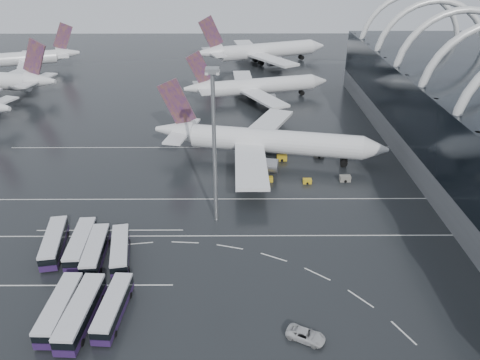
{
  "coord_description": "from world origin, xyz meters",
  "views": [
    {
      "loc": [
        0.52,
        -75.18,
        49.58
      ],
      "look_at": [
        0.95,
        7.31,
        7.0
      ],
      "focal_mm": 35.0,
      "sensor_mm": 36.0,
      "label": 1
    }
  ],
  "objects_px": {
    "airliner_gate_c": "(261,51)",
    "bus_row_near_d": "(120,250)",
    "bus_row_near_a": "(54,242)",
    "bus_row_far_c": "(113,307)",
    "gse_cart_belly_e": "(282,158)",
    "bus_row_near_c": "(96,250)",
    "van_curve_a": "(306,335)",
    "jet_remote_far": "(29,58)",
    "airliner_gate_b": "(255,87)",
    "gse_cart_belly_b": "(319,155)",
    "bus_row_far_b": "(81,312)",
    "airliner_main": "(264,141)",
    "bus_row_far_a": "(60,308)",
    "floodlight_mast": "(214,130)",
    "gse_cart_belly_d": "(345,178)",
    "gse_cart_belly_c": "(268,179)",
    "gse_cart_belly_a": "(307,181)",
    "bus_row_near_b": "(81,244)"
  },
  "relations": [
    {
      "from": "gse_cart_belly_a",
      "to": "gse_cart_belly_e",
      "type": "height_order",
      "value": "gse_cart_belly_e"
    },
    {
      "from": "bus_row_near_a",
      "to": "bus_row_near_b",
      "type": "relative_size",
      "value": 1.01
    },
    {
      "from": "bus_row_near_c",
      "to": "van_curve_a",
      "type": "relative_size",
      "value": 2.37
    },
    {
      "from": "van_curve_a",
      "to": "bus_row_far_b",
      "type": "bearing_deg",
      "value": 110.3
    },
    {
      "from": "gse_cart_belly_e",
      "to": "bus_row_near_a",
      "type": "bearing_deg",
      "value": -138.83
    },
    {
      "from": "bus_row_near_a",
      "to": "gse_cart_belly_b",
      "type": "relative_size",
      "value": 5.64
    },
    {
      "from": "airliner_gate_b",
      "to": "bus_row_near_c",
      "type": "relative_size",
      "value": 3.92
    },
    {
      "from": "gse_cart_belly_a",
      "to": "jet_remote_far",
      "type": "bearing_deg",
      "value": 134.75
    },
    {
      "from": "airliner_gate_b",
      "to": "gse_cart_belly_b",
      "type": "height_order",
      "value": "airliner_gate_b"
    },
    {
      "from": "jet_remote_far",
      "to": "gse_cart_belly_c",
      "type": "distance_m",
      "value": 140.99
    },
    {
      "from": "airliner_main",
      "to": "jet_remote_far",
      "type": "relative_size",
      "value": 1.37
    },
    {
      "from": "bus_row_near_d",
      "to": "bus_row_far_b",
      "type": "distance_m",
      "value": 15.46
    },
    {
      "from": "bus_row_near_a",
      "to": "bus_row_near_c",
      "type": "relative_size",
      "value": 1.04
    },
    {
      "from": "jet_remote_far",
      "to": "bus_row_far_c",
      "type": "height_order",
      "value": "jet_remote_far"
    },
    {
      "from": "airliner_gate_b",
      "to": "airliner_gate_c",
      "type": "bearing_deg",
      "value": 70.05
    },
    {
      "from": "airliner_gate_c",
      "to": "bus_row_near_c",
      "type": "xyz_separation_m",
      "value": [
        -34.83,
        -143.14,
        -3.74
      ]
    },
    {
      "from": "bus_row_far_c",
      "to": "gse_cart_belly_a",
      "type": "bearing_deg",
      "value": -35.35
    },
    {
      "from": "airliner_gate_c",
      "to": "bus_row_far_b",
      "type": "height_order",
      "value": "airliner_gate_c"
    },
    {
      "from": "bus_row_near_d",
      "to": "gse_cart_belly_a",
      "type": "xyz_separation_m",
      "value": [
        36.26,
        28.04,
        -1.15
      ]
    },
    {
      "from": "airliner_main",
      "to": "gse_cart_belly_a",
      "type": "height_order",
      "value": "airliner_main"
    },
    {
      "from": "airliner_main",
      "to": "bus_row_far_a",
      "type": "bearing_deg",
      "value": -108.85
    },
    {
      "from": "bus_row_near_a",
      "to": "bus_row_far_c",
      "type": "height_order",
      "value": "bus_row_near_a"
    },
    {
      "from": "bus_row_near_d",
      "to": "gse_cart_belly_e",
      "type": "xyz_separation_m",
      "value": [
        31.51,
        40.5,
        -1.0
      ]
    },
    {
      "from": "jet_remote_far",
      "to": "van_curve_a",
      "type": "relative_size",
      "value": 7.74
    },
    {
      "from": "airliner_gate_c",
      "to": "bus_row_far_c",
      "type": "relative_size",
      "value": 4.72
    },
    {
      "from": "airliner_main",
      "to": "airliner_gate_b",
      "type": "height_order",
      "value": "airliner_main"
    },
    {
      "from": "gse_cart_belly_b",
      "to": "jet_remote_far",
      "type": "bearing_deg",
      "value": 140.24
    },
    {
      "from": "gse_cart_belly_c",
      "to": "van_curve_a",
      "type": "bearing_deg",
      "value": -87.18
    },
    {
      "from": "floodlight_mast",
      "to": "gse_cart_belly_b",
      "type": "bearing_deg",
      "value": 50.02
    },
    {
      "from": "gse_cart_belly_c",
      "to": "airliner_gate_c",
      "type": "bearing_deg",
      "value": 88.4
    },
    {
      "from": "bus_row_far_b",
      "to": "airliner_gate_c",
      "type": "bearing_deg",
      "value": -8.56
    },
    {
      "from": "airliner_gate_c",
      "to": "bus_row_far_b",
      "type": "bearing_deg",
      "value": -122.67
    },
    {
      "from": "bus_row_far_a",
      "to": "floodlight_mast",
      "type": "height_order",
      "value": "floodlight_mast"
    },
    {
      "from": "bus_row_far_b",
      "to": "gse_cart_belly_c",
      "type": "distance_m",
      "value": 53.31
    },
    {
      "from": "airliner_gate_c",
      "to": "van_curve_a",
      "type": "height_order",
      "value": "airliner_gate_c"
    },
    {
      "from": "bus_row_far_b",
      "to": "jet_remote_far",
      "type": "bearing_deg",
      "value": 27.0
    },
    {
      "from": "airliner_gate_c",
      "to": "bus_row_near_c",
      "type": "height_order",
      "value": "airliner_gate_c"
    },
    {
      "from": "bus_row_near_b",
      "to": "gse_cart_belly_a",
      "type": "bearing_deg",
      "value": -62.4
    },
    {
      "from": "airliner_main",
      "to": "van_curve_a",
      "type": "relative_size",
      "value": 10.61
    },
    {
      "from": "gse_cart_belly_a",
      "to": "gse_cart_belly_d",
      "type": "bearing_deg",
      "value": 6.33
    },
    {
      "from": "airliner_main",
      "to": "gse_cart_belly_b",
      "type": "distance_m",
      "value": 14.94
    },
    {
      "from": "airliner_gate_c",
      "to": "van_curve_a",
      "type": "bearing_deg",
      "value": -111.25
    },
    {
      "from": "jet_remote_far",
      "to": "floodlight_mast",
      "type": "bearing_deg",
      "value": 105.89
    },
    {
      "from": "van_curve_a",
      "to": "gse_cart_belly_b",
      "type": "bearing_deg",
      "value": 15.98
    },
    {
      "from": "van_curve_a",
      "to": "gse_cart_belly_b",
      "type": "height_order",
      "value": "van_curve_a"
    },
    {
      "from": "airliner_gate_c",
      "to": "bus_row_near_d",
      "type": "bearing_deg",
      "value": -123.04
    },
    {
      "from": "airliner_gate_b",
      "to": "bus_row_near_d",
      "type": "relative_size",
      "value": 3.97
    },
    {
      "from": "van_curve_a",
      "to": "airliner_gate_b",
      "type": "bearing_deg",
      "value": 28.23
    },
    {
      "from": "bus_row_far_a",
      "to": "gse_cart_belly_d",
      "type": "xyz_separation_m",
      "value": [
        50.66,
        43.43,
        -1.08
      ]
    },
    {
      "from": "gse_cart_belly_d",
      "to": "floodlight_mast",
      "type": "bearing_deg",
      "value": -150.35
    }
  ]
}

